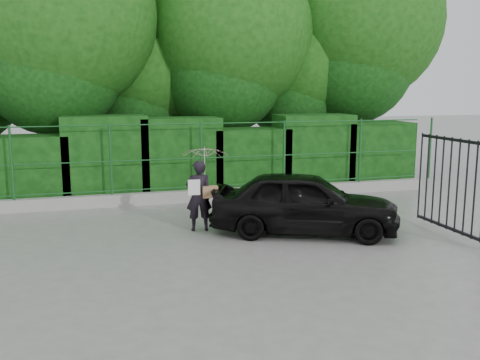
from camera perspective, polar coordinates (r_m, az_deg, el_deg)
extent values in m
plane|color=gray|center=(9.87, -1.07, -7.72)|extent=(80.00, 80.00, 0.00)
cube|color=#9E9E99|center=(14.09, -5.71, -1.75)|extent=(14.00, 0.25, 0.30)
cylinder|color=#164C1F|center=(13.84, -23.18, 1.69)|extent=(0.06, 0.06, 1.80)
cylinder|color=#164C1F|center=(13.73, -13.62, 2.15)|extent=(0.06, 0.06, 1.80)
cylinder|color=#164C1F|center=(13.99, -4.17, 2.55)|extent=(0.06, 0.06, 1.80)
cylinder|color=#164C1F|center=(14.63, 4.71, 2.86)|extent=(0.06, 0.06, 1.80)
cylinder|color=#164C1F|center=(15.57, 12.68, 3.08)|extent=(0.06, 0.06, 1.80)
cylinder|color=#164C1F|center=(16.78, 19.62, 3.22)|extent=(0.06, 0.06, 1.80)
cylinder|color=#164C1F|center=(14.05, -5.72, -0.75)|extent=(13.60, 0.03, 0.03)
cylinder|color=#164C1F|center=(13.93, -5.78, 2.28)|extent=(13.60, 0.03, 0.03)
cylinder|color=#164C1F|center=(13.84, -5.84, 5.97)|extent=(13.60, 0.03, 0.03)
cube|color=black|center=(14.84, -21.85, 1.02)|extent=(2.20, 1.20, 1.76)
cube|color=black|center=(14.72, -14.15, 2.33)|extent=(2.20, 1.20, 2.24)
cube|color=black|center=(14.91, -6.44, 2.50)|extent=(2.20, 1.20, 2.16)
cube|color=black|center=(15.38, 0.94, 2.14)|extent=(2.20, 1.20, 1.82)
cube|color=black|center=(16.04, 7.82, 3.03)|extent=(2.20, 1.20, 2.18)
cube|color=black|center=(16.95, 14.03, 2.75)|extent=(2.20, 1.20, 1.92)
cylinder|color=black|center=(16.33, -18.04, 6.84)|extent=(0.36, 0.36, 4.50)
sphere|color=#14470F|center=(16.43, -18.56, 16.28)|extent=(5.40, 5.40, 5.40)
cylinder|color=black|center=(17.75, -9.66, 5.37)|extent=(0.36, 0.36, 3.25)
sphere|color=#14470F|center=(17.71, -9.85, 11.67)|extent=(3.90, 3.90, 3.90)
cylinder|color=black|center=(17.19, -0.97, 7.03)|extent=(0.36, 0.36, 4.25)
sphere|color=#14470F|center=(17.25, -0.99, 15.52)|extent=(5.10, 5.10, 5.10)
cylinder|color=black|center=(18.66, 5.97, 6.06)|extent=(0.36, 0.36, 3.50)
sphere|color=#14470F|center=(18.64, 6.09, 12.51)|extent=(4.20, 4.20, 4.20)
cylinder|color=black|center=(19.10, 12.09, 7.86)|extent=(0.36, 0.36, 4.75)
sphere|color=#14470F|center=(19.22, 12.41, 16.38)|extent=(5.70, 5.70, 5.70)
cube|color=black|center=(11.77, 21.29, -4.73)|extent=(0.05, 2.00, 0.06)
cube|color=black|center=(11.47, 21.85, 4.01)|extent=(0.05, 2.00, 0.06)
cylinder|color=black|center=(11.05, 23.75, -1.04)|extent=(0.04, 0.04, 1.90)
cylinder|color=black|center=(11.24, 22.95, -0.81)|extent=(0.04, 0.04, 1.90)
cylinder|color=black|center=(11.43, 22.17, -0.59)|extent=(0.04, 0.04, 1.90)
cylinder|color=black|center=(11.63, 21.42, -0.38)|extent=(0.04, 0.04, 1.90)
cylinder|color=black|center=(11.82, 20.69, -0.17)|extent=(0.04, 0.04, 1.90)
cylinder|color=black|center=(12.02, 19.99, 0.03)|extent=(0.04, 0.04, 1.90)
cylinder|color=black|center=(12.22, 19.32, 0.23)|extent=(0.04, 0.04, 1.90)
cylinder|color=black|center=(12.42, 18.66, 0.41)|extent=(0.04, 0.04, 1.90)
imported|color=black|center=(11.18, -4.42, -1.68)|extent=(0.58, 0.41, 1.50)
imported|color=beige|center=(11.15, -3.75, 1.33)|extent=(0.96, 0.98, 0.88)
cube|color=#A0764D|center=(11.13, -3.23, -1.26)|extent=(0.32, 0.15, 0.24)
cube|color=white|center=(11.00, -4.92, -0.79)|extent=(0.25, 0.02, 0.32)
imported|color=black|center=(11.03, 6.89, -2.39)|extent=(4.12, 2.92, 1.30)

